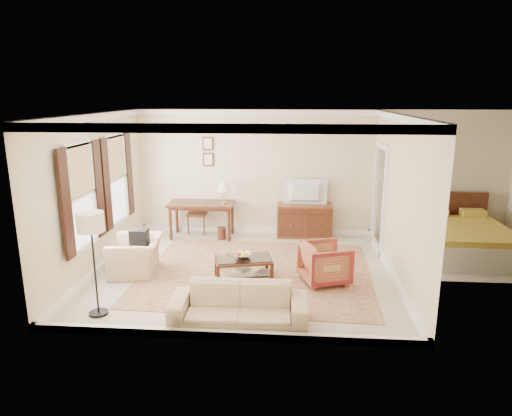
# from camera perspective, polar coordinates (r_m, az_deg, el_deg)

# --- Properties ---
(room_shell) EXTENTS (5.51, 5.01, 2.91)m
(room_shell) POSITION_cam_1_polar(r_m,az_deg,el_deg) (8.07, -1.60, 8.64)
(room_shell) COLOR beige
(room_shell) RESTS_ON ground
(annex_bedroom) EXTENTS (3.00, 2.70, 2.90)m
(annex_bedroom) POSITION_cam_1_polar(r_m,az_deg,el_deg) (10.25, 25.12, -3.70)
(annex_bedroom) COLOR beige
(annex_bedroom) RESTS_ON ground
(window_front) EXTENTS (0.12, 1.56, 1.80)m
(window_front) POSITION_cam_1_polar(r_m,az_deg,el_deg) (8.29, -21.01, 1.39)
(window_front) COLOR #CCB284
(window_front) RESTS_ON room_shell
(window_rear) EXTENTS (0.12, 1.56, 1.80)m
(window_rear) POSITION_cam_1_polar(r_m,az_deg,el_deg) (9.72, -17.04, 3.48)
(window_rear) COLOR #CCB284
(window_rear) RESTS_ON room_shell
(doorway) EXTENTS (0.10, 1.12, 2.25)m
(doorway) POSITION_cam_1_polar(r_m,az_deg,el_deg) (9.91, 15.20, 0.98)
(doorway) COLOR white
(doorway) RESTS_ON room_shell
(rug) EXTENTS (4.31, 3.74, 0.01)m
(rug) POSITION_cam_1_polar(r_m,az_deg,el_deg) (8.60, 0.04, -7.99)
(rug) COLOR brown
(rug) RESTS_ON room_shell
(writing_desk) EXTENTS (1.49, 0.75, 0.82)m
(writing_desk) POSITION_cam_1_polar(r_m,az_deg,el_deg) (10.53, -6.81, 0.09)
(writing_desk) COLOR #532617
(writing_desk) RESTS_ON room_shell
(desk_chair) EXTENTS (0.52, 0.52, 1.05)m
(desk_chair) POSITION_cam_1_polar(r_m,az_deg,el_deg) (10.94, -7.35, -0.38)
(desk_chair) COLOR brown
(desk_chair) RESTS_ON room_shell
(desk_lamp) EXTENTS (0.32, 0.32, 0.50)m
(desk_lamp) POSITION_cam_1_polar(r_m,az_deg,el_deg) (10.36, -4.04, 1.96)
(desk_lamp) COLOR silver
(desk_lamp) RESTS_ON writing_desk
(framed_prints) EXTENTS (0.25, 0.04, 0.68)m
(framed_prints) POSITION_cam_1_polar(r_m,az_deg,el_deg) (10.72, -6.01, 7.06)
(framed_prints) COLOR #532617
(framed_prints) RESTS_ON room_shell
(sideboard) EXTENTS (1.25, 0.48, 0.77)m
(sideboard) POSITION_cam_1_polar(r_m,az_deg,el_deg) (10.61, 6.08, -1.58)
(sideboard) COLOR brown
(sideboard) RESTS_ON room_shell
(tv) EXTENTS (0.95, 0.55, 0.12)m
(tv) POSITION_cam_1_polar(r_m,az_deg,el_deg) (10.40, 6.21, 2.96)
(tv) COLOR black
(tv) RESTS_ON sideboard
(coffee_table) EXTENTS (1.10, 0.79, 0.42)m
(coffee_table) POSITION_cam_1_polar(r_m,az_deg,el_deg) (8.15, -1.59, -6.90)
(coffee_table) COLOR #532617
(coffee_table) RESTS_ON room_shell
(fruit_bowl) EXTENTS (0.42, 0.42, 0.10)m
(fruit_bowl) POSITION_cam_1_polar(r_m,az_deg,el_deg) (8.10, -1.67, -5.87)
(fruit_bowl) COLOR silver
(fruit_bowl) RESTS_ON coffee_table
(book_a) EXTENTS (0.22, 0.22, 0.38)m
(book_a) POSITION_cam_1_polar(r_m,az_deg,el_deg) (8.27, -2.30, -7.71)
(book_a) COLOR brown
(book_a) RESTS_ON coffee_table
(book_b) EXTENTS (0.27, 0.13, 0.38)m
(book_b) POSITION_cam_1_polar(r_m,az_deg,el_deg) (8.23, 0.25, -7.85)
(book_b) COLOR brown
(book_b) RESTS_ON coffee_table
(striped_armchair) EXTENTS (0.92, 0.95, 0.79)m
(striped_armchair) POSITION_cam_1_polar(r_m,az_deg,el_deg) (8.11, 8.61, -6.61)
(striped_armchair) COLOR maroon
(striped_armchair) RESTS_ON room_shell
(club_armchair) EXTENTS (0.79, 1.10, 0.89)m
(club_armchair) POSITION_cam_1_polar(r_m,az_deg,el_deg) (8.71, -14.80, -5.09)
(club_armchair) COLOR tan
(club_armchair) RESTS_ON room_shell
(backpack) EXTENTS (0.24, 0.33, 0.40)m
(backpack) POSITION_cam_1_polar(r_m,az_deg,el_deg) (8.59, -14.37, -3.62)
(backpack) COLOR black
(backpack) RESTS_ON club_armchair
(sofa) EXTENTS (1.97, 0.61, 0.77)m
(sofa) POSITION_cam_1_polar(r_m,az_deg,el_deg) (6.64, -2.17, -11.36)
(sofa) COLOR tan
(sofa) RESTS_ON room_shell
(floor_lamp) EXTENTS (0.39, 0.39, 1.59)m
(floor_lamp) POSITION_cam_1_polar(r_m,az_deg,el_deg) (7.00, -19.91, -2.57)
(floor_lamp) COLOR black
(floor_lamp) RESTS_ON room_shell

